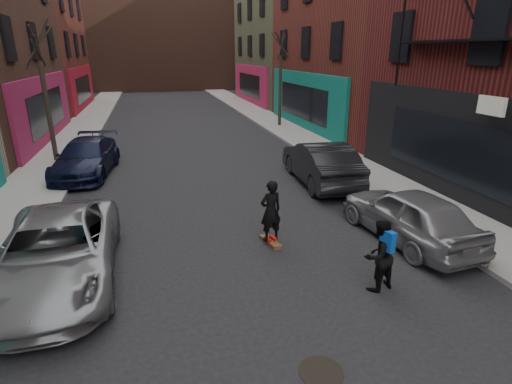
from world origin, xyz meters
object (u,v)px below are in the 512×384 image
parked_left_end (86,157)px  pedestrian (379,255)px  tree_right_far (280,71)px  parked_left_far (57,251)px  parked_right_far (409,215)px  skateboarder (271,211)px  manhole (321,372)px  skateboard (270,242)px  parked_right_end (320,163)px  tree_left_far (44,85)px

parked_left_end → pedestrian: 12.43m
tree_right_far → parked_left_far: size_ratio=1.33×
parked_right_far → skateboarder: bearing=-16.8°
parked_right_far → manhole: (-4.03, -3.73, -0.70)m
skateboarder → manhole: skateboarder is taller
parked_left_end → skateboard: bearing=-48.5°
manhole → skateboarder: bearing=83.5°
parked_right_end → manhole: 9.60m
parked_right_far → skateboard: parked_right_far is taller
tree_left_far → parked_right_end: bearing=-29.2°
parked_left_end → tree_left_far: bearing=132.1°
tree_left_far → parked_left_far: 11.17m
manhole → parked_left_far: bearing=138.6°
parked_right_far → parked_right_end: bearing=-92.7°
parked_right_far → skateboard: size_ratio=5.21×
tree_right_far → parked_right_end: size_ratio=1.42×
pedestrian → parked_left_end: bearing=-72.1°
skateboard → manhole: (-0.51, -4.42, -0.04)m
parked_right_end → tree_right_far: bearing=-97.1°
tree_right_far → manhole: bearing=-106.2°
parked_left_end → manhole: (4.84, -12.22, -0.69)m
skateboard → tree_left_far: bearing=111.8°
skateboard → skateboarder: size_ratio=0.50×
parked_left_end → pedestrian: pedestrian is taller
parked_left_far → parked_left_end: 8.38m
tree_right_far → parked_right_far: (-1.93, -16.78, -2.82)m
tree_left_far → tree_right_far: tree_right_far is taller
parked_left_end → skateboarder: size_ratio=2.98×
tree_left_far → parked_left_end: bearing=-55.0°
parked_left_far → manhole: (4.38, -3.86, -0.70)m
tree_left_far → parked_right_end: size_ratio=1.36×
tree_right_far → parked_left_end: (-10.80, -8.29, -2.83)m
parked_left_far → skateboard: (4.88, 0.56, -0.66)m
parked_left_end → pedestrian: (6.87, -10.35, 0.08)m
parked_left_end → skateboarder: bearing=-48.5°
tree_right_far → parked_right_end: bearing=-100.6°
parked_right_end → skateboarder: (-3.26, -4.38, 0.12)m
parked_right_end → parked_left_far: bearing=34.8°
tree_left_far → skateboarder: 12.50m
tree_right_far → parked_left_end: bearing=-142.5°
tree_left_far → parked_left_end: 3.87m
skateboarder → manhole: bearing=70.7°
parked_left_end → manhole: 13.17m
tree_left_far → skateboard: size_ratio=8.12×
parked_left_end → parked_right_end: (8.60, -3.42, 0.09)m
tree_right_far → parked_left_far: 19.80m
tree_left_far → skateboard: 12.69m
tree_right_far → skateboard: bearing=-108.7°
manhole → parked_left_end: bearing=111.6°
parked_left_end → parked_right_far: bearing=-36.7°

